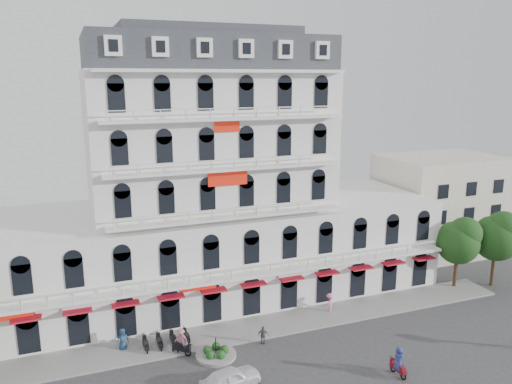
% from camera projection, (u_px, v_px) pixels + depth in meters
% --- Properties ---
extents(sidewalk, '(53.00, 4.00, 0.16)m').
position_uv_depth(sidewalk, '(240.00, 331.00, 42.81)').
color(sidewalk, gray).
rests_on(sidewalk, ground).
extents(main_building, '(45.00, 15.00, 25.80)m').
position_uv_depth(main_building, '(209.00, 197.00, 48.80)').
color(main_building, silver).
rests_on(main_building, ground).
extents(flank_building_east, '(14.00, 10.00, 12.00)m').
position_uv_depth(flank_building_east, '(439.00, 204.00, 61.89)').
color(flank_building_east, beige).
rests_on(flank_building_east, ground).
extents(traffic_island, '(3.20, 3.20, 1.60)m').
position_uv_depth(traffic_island, '(216.00, 353.00, 39.00)').
color(traffic_island, gray).
rests_on(traffic_island, ground).
extents(parked_scooter_row, '(4.40, 1.80, 1.10)m').
position_uv_depth(parked_scooter_row, '(167.00, 347.00, 40.45)').
color(parked_scooter_row, black).
rests_on(parked_scooter_row, ground).
extents(tree_east_inner, '(4.40, 4.37, 7.57)m').
position_uv_depth(tree_east_inner, '(459.00, 239.00, 50.87)').
color(tree_east_inner, '#382314').
rests_on(tree_east_inner, ground).
extents(tree_east_outer, '(4.65, 4.65, 8.05)m').
position_uv_depth(tree_east_outer, '(497.00, 235.00, 51.27)').
color(tree_east_outer, '#382314').
rests_on(tree_east_outer, ground).
extents(parked_car, '(4.79, 2.81, 1.53)m').
position_uv_depth(parked_car, '(230.00, 378.00, 34.89)').
color(parked_car, white).
rests_on(parked_car, ground).
extents(rider_east, '(0.66, 1.70, 2.32)m').
position_uv_depth(rider_east, '(399.00, 361.00, 36.29)').
color(rider_east, maroon).
rests_on(rider_east, ground).
extents(rider_center, '(1.37, 1.24, 2.24)m').
position_uv_depth(rider_center, '(181.00, 341.00, 39.01)').
color(rider_center, black).
rests_on(rider_center, ground).
extents(pedestrian_left, '(1.02, 0.77, 1.87)m').
position_uv_depth(pedestrian_left, '(123.00, 340.00, 39.72)').
color(pedestrian_left, navy).
rests_on(pedestrian_left, ground).
extents(pedestrian_mid, '(1.00, 0.72, 1.58)m').
position_uv_depth(pedestrian_mid, '(263.00, 335.00, 40.72)').
color(pedestrian_mid, '#57585E').
rests_on(pedestrian_mid, ground).
extents(pedestrian_right, '(1.40, 1.30, 1.89)m').
position_uv_depth(pedestrian_right, '(330.00, 303.00, 46.18)').
color(pedestrian_right, pink).
rests_on(pedestrian_right, ground).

